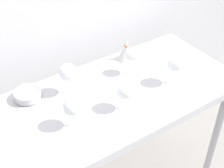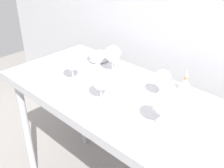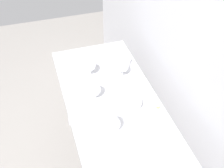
{
  "view_description": "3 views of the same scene",
  "coord_description": "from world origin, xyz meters",
  "px_view_note": "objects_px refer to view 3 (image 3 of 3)",
  "views": [
    {
      "loc": [
        -0.73,
        -1.08,
        1.98
      ],
      "look_at": [
        0.01,
        0.02,
        0.95
      ],
      "focal_mm": 51.38,
      "sensor_mm": 36.0,
      "label": 1
    },
    {
      "loc": [
        0.85,
        -0.94,
        1.65
      ],
      "look_at": [
        -0.03,
        -0.03,
        0.95
      ],
      "focal_mm": 43.94,
      "sensor_mm": 36.0,
      "label": 2
    },
    {
      "loc": [
        1.4,
        -0.44,
        2.34
      ],
      "look_at": [
        -0.07,
        0.02,
        0.97
      ],
      "focal_mm": 45.73,
      "sensor_mm": 36.0,
      "label": 3
    }
  ],
  "objects_px": {
    "wine_glass_near_left": "(90,66)",
    "wine_glass_far_left": "(122,66)",
    "tasting_sheet_upper": "(143,145)",
    "tasting_bowl": "(123,60)",
    "wine_glass_near_center": "(94,90)",
    "decanter_funnel": "(157,112)",
    "wine_glass_far_right": "(136,103)",
    "wine_glass_near_right": "(113,125)"
  },
  "relations": [
    {
      "from": "wine_glass_near_left",
      "to": "wine_glass_far_left",
      "type": "bearing_deg",
      "value": 67.05
    },
    {
      "from": "wine_glass_far_left",
      "to": "tasting_sheet_upper",
      "type": "xyz_separation_m",
      "value": [
        0.63,
        -0.08,
        -0.13
      ]
    },
    {
      "from": "wine_glass_near_left",
      "to": "wine_glass_far_left",
      "type": "relative_size",
      "value": 0.92
    },
    {
      "from": "wine_glass_near_left",
      "to": "tasting_bowl",
      "type": "relative_size",
      "value": 1.15
    },
    {
      "from": "wine_glass_near_center",
      "to": "decanter_funnel",
      "type": "distance_m",
      "value": 0.45
    },
    {
      "from": "decanter_funnel",
      "to": "wine_glass_far_right",
      "type": "bearing_deg",
      "value": -112.8
    },
    {
      "from": "wine_glass_near_right",
      "to": "tasting_bowl",
      "type": "bearing_deg",
      "value": 156.32
    },
    {
      "from": "wine_glass_near_right",
      "to": "tasting_bowl",
      "type": "xyz_separation_m",
      "value": [
        -0.72,
        0.32,
        -0.1
      ]
    },
    {
      "from": "wine_glass_near_right",
      "to": "wine_glass_near_left",
      "type": "bearing_deg",
      "value": 179.13
    },
    {
      "from": "wine_glass_near_right",
      "to": "wine_glass_far_right",
      "type": "relative_size",
      "value": 1.05
    },
    {
      "from": "wine_glass_near_left",
      "to": "wine_glass_far_right",
      "type": "height_order",
      "value": "same"
    },
    {
      "from": "wine_glass_far_right",
      "to": "decanter_funnel",
      "type": "distance_m",
      "value": 0.16
    },
    {
      "from": "wine_glass_near_center",
      "to": "decanter_funnel",
      "type": "relative_size",
      "value": 1.16
    },
    {
      "from": "wine_glass_near_left",
      "to": "tasting_sheet_upper",
      "type": "bearing_deg",
      "value": 11.69
    },
    {
      "from": "wine_glass_far_right",
      "to": "wine_glass_near_right",
      "type": "bearing_deg",
      "value": -56.24
    },
    {
      "from": "tasting_sheet_upper",
      "to": "decanter_funnel",
      "type": "height_order",
      "value": "decanter_funnel"
    },
    {
      "from": "wine_glass_near_left",
      "to": "tasting_sheet_upper",
      "type": "distance_m",
      "value": 0.75
    },
    {
      "from": "wine_glass_far_right",
      "to": "tasting_sheet_upper",
      "type": "bearing_deg",
      "value": -9.52
    },
    {
      "from": "wine_glass_near_left",
      "to": "tasting_bowl",
      "type": "xyz_separation_m",
      "value": [
        -0.11,
        0.31,
        -0.09
      ]
    },
    {
      "from": "wine_glass_near_right",
      "to": "wine_glass_near_center",
      "type": "xyz_separation_m",
      "value": [
        -0.34,
        -0.03,
        -0.01
      ]
    },
    {
      "from": "wine_glass_far_left",
      "to": "tasting_sheet_upper",
      "type": "distance_m",
      "value": 0.65
    },
    {
      "from": "tasting_bowl",
      "to": "decanter_funnel",
      "type": "distance_m",
      "value": 0.64
    },
    {
      "from": "wine_glass_far_left",
      "to": "wine_glass_near_center",
      "type": "distance_m",
      "value": 0.31
    },
    {
      "from": "tasting_sheet_upper",
      "to": "decanter_funnel",
      "type": "relative_size",
      "value": 1.85
    },
    {
      "from": "tasting_bowl",
      "to": "decanter_funnel",
      "type": "bearing_deg",
      "value": 1.85
    },
    {
      "from": "wine_glass_near_center",
      "to": "decanter_funnel",
      "type": "bearing_deg",
      "value": 53.61
    },
    {
      "from": "wine_glass_far_right",
      "to": "tasting_sheet_upper",
      "type": "distance_m",
      "value": 0.28
    },
    {
      "from": "wine_glass_near_left",
      "to": "tasting_bowl",
      "type": "distance_m",
      "value": 0.34
    },
    {
      "from": "tasting_bowl",
      "to": "wine_glass_near_center",
      "type": "bearing_deg",
      "value": -42.22
    },
    {
      "from": "wine_glass_near_right",
      "to": "tasting_bowl",
      "type": "distance_m",
      "value": 0.79
    },
    {
      "from": "tasting_sheet_upper",
      "to": "wine_glass_far_left",
      "type": "bearing_deg",
      "value": 173.78
    },
    {
      "from": "tasting_bowl",
      "to": "tasting_sheet_upper",
      "type": "bearing_deg",
      "value": -10.6
    },
    {
      "from": "wine_glass_near_right",
      "to": "wine_glass_near_left",
      "type": "distance_m",
      "value": 0.61
    },
    {
      "from": "wine_glass_far_left",
      "to": "tasting_bowl",
      "type": "relative_size",
      "value": 1.25
    },
    {
      "from": "wine_glass_near_center",
      "to": "wine_glass_far_right",
      "type": "bearing_deg",
      "value": 47.2
    },
    {
      "from": "wine_glass_near_left",
      "to": "decanter_funnel",
      "type": "xyz_separation_m",
      "value": [
        0.53,
        0.33,
        -0.07
      ]
    },
    {
      "from": "wine_glass_near_right",
      "to": "tasting_bowl",
      "type": "relative_size",
      "value": 1.21
    },
    {
      "from": "tasting_bowl",
      "to": "decanter_funnel",
      "type": "relative_size",
      "value": 1.05
    },
    {
      "from": "wine_glass_far_left",
      "to": "wine_glass_far_right",
      "type": "bearing_deg",
      "value": -5.61
    },
    {
      "from": "wine_glass_near_left",
      "to": "decanter_funnel",
      "type": "distance_m",
      "value": 0.63
    },
    {
      "from": "wine_glass_far_left",
      "to": "wine_glass_near_center",
      "type": "relative_size",
      "value": 1.13
    },
    {
      "from": "wine_glass_near_right",
      "to": "tasting_sheet_upper",
      "type": "bearing_deg",
      "value": 54.49
    }
  ]
}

